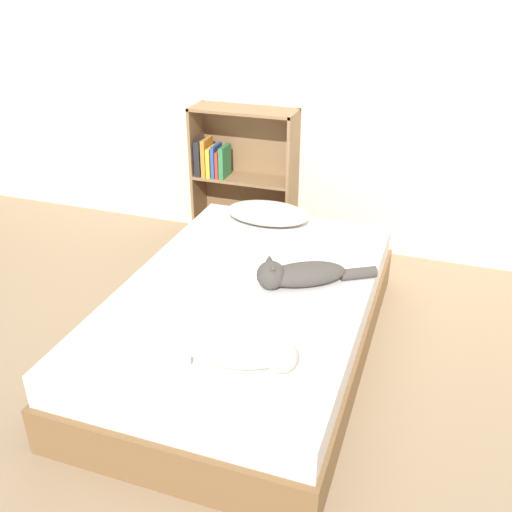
% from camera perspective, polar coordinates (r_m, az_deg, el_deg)
% --- Properties ---
extents(ground_plane, '(8.00, 8.00, 0.00)m').
position_cam_1_polar(ground_plane, '(3.09, -0.90, -9.37)').
color(ground_plane, '#997F60').
extents(wall_back, '(8.00, 0.06, 2.50)m').
position_cam_1_polar(wall_back, '(3.88, 6.54, 18.43)').
color(wall_back, silver).
rests_on(wall_back, ground_plane).
extents(bed, '(1.24, 1.95, 0.40)m').
position_cam_1_polar(bed, '(2.98, -0.93, -6.37)').
color(bed, brown).
rests_on(bed, ground_plane).
extents(pillow, '(0.53, 0.31, 0.11)m').
position_cam_1_polar(pillow, '(3.56, 1.18, 4.31)').
color(pillow, beige).
rests_on(pillow, bed).
extents(cat_light, '(0.61, 0.22, 0.16)m').
position_cam_1_polar(cat_light, '(2.30, -1.12, -9.64)').
color(cat_light, beige).
rests_on(cat_light, bed).
extents(cat_dark, '(0.56, 0.40, 0.17)m').
position_cam_1_polar(cat_dark, '(2.86, 4.36, -1.83)').
color(cat_dark, '#47423D').
rests_on(cat_dark, bed).
extents(bookshelf, '(0.72, 0.26, 0.97)m').
position_cam_1_polar(bookshelf, '(4.08, -1.50, 8.27)').
color(bookshelf, '#8E6B47').
rests_on(bookshelf, ground_plane).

